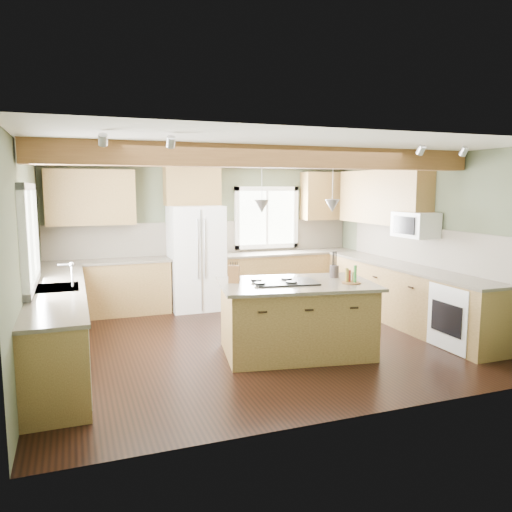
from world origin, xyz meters
name	(u,v)px	position (x,y,z in m)	size (l,w,h in m)	color
floor	(254,341)	(0.00, 0.00, 0.00)	(5.60, 5.60, 0.00)	black
ceiling	(254,150)	(0.00, 0.00, 2.60)	(5.60, 5.60, 0.00)	silver
wall_back	(207,233)	(0.00, 2.50, 1.30)	(5.60, 5.60, 0.00)	#484F38
wall_left	(27,258)	(-2.80, 0.00, 1.30)	(5.00, 5.00, 0.00)	#484F38
wall_right	(424,240)	(2.80, 0.00, 1.30)	(5.00, 5.00, 0.00)	#484F38
ceiling_beam	(273,157)	(0.00, -0.66, 2.47)	(5.55, 0.26, 0.26)	brown
soffit_trim	(208,163)	(0.00, 2.40, 2.54)	(5.55, 0.20, 0.10)	brown
backsplash_back	(207,238)	(0.00, 2.48, 1.21)	(5.58, 0.03, 0.58)	brown
backsplash_right	(421,246)	(2.78, 0.05, 1.21)	(0.03, 3.70, 0.58)	brown
base_cab_back_left	(108,289)	(-1.79, 2.20, 0.44)	(2.02, 0.60, 0.88)	brown
counter_back_left	(106,262)	(-1.79, 2.20, 0.90)	(2.06, 0.64, 0.04)	#443D32
base_cab_back_right	(288,277)	(1.49, 2.20, 0.44)	(2.62, 0.60, 0.88)	brown
counter_back_right	(289,253)	(1.49, 2.20, 0.90)	(2.66, 0.64, 0.04)	#443D32
base_cab_left	(59,326)	(-2.50, 0.05, 0.44)	(0.60, 3.70, 0.88)	brown
counter_left	(57,289)	(-2.50, 0.05, 0.90)	(0.64, 3.74, 0.04)	#443D32
base_cab_right	(404,296)	(2.50, 0.05, 0.44)	(0.60, 3.70, 0.88)	brown
counter_right	(405,267)	(2.50, 0.05, 0.90)	(0.64, 3.74, 0.04)	#443D32
upper_cab_back_left	(91,197)	(-1.99, 2.33, 1.95)	(1.40, 0.35, 0.90)	brown
upper_cab_over_fridge	(192,185)	(-0.30, 2.33, 2.15)	(0.96, 0.35, 0.70)	brown
upper_cab_right	(382,197)	(2.62, 0.90, 1.95)	(0.35, 2.20, 0.90)	brown
upper_cab_back_corner	(325,196)	(2.30, 2.33, 1.95)	(0.90, 0.35, 0.90)	brown
window_left	(28,236)	(-2.78, 0.05, 1.55)	(0.04, 1.60, 1.05)	white
window_back	(266,218)	(1.15, 2.48, 1.55)	(1.10, 0.04, 1.00)	white
sink	(57,289)	(-2.50, 0.05, 0.91)	(0.50, 0.65, 0.03)	#262628
faucet	(72,276)	(-2.32, 0.05, 1.05)	(0.02, 0.02, 0.28)	#B2B2B7
dishwasher	(57,362)	(-2.49, -1.25, 0.43)	(0.60, 0.60, 0.84)	white
oven	(465,316)	(2.49, -1.25, 0.43)	(0.60, 0.72, 0.84)	white
microwave	(415,225)	(2.58, -0.05, 1.55)	(0.40, 0.70, 0.38)	white
pendant_left	(262,206)	(-0.11, -0.58, 1.88)	(0.18, 0.18, 0.16)	#B2B2B7
pendant_right	(332,206)	(0.78, -0.73, 1.88)	(0.18, 0.18, 0.16)	#B2B2B7
refrigerator	(196,258)	(-0.30, 2.12, 0.90)	(0.90, 0.74, 1.80)	white
island	(296,319)	(0.33, -0.66, 0.44)	(1.80, 1.10, 0.88)	brown
island_top	(297,284)	(0.33, -0.66, 0.90)	(1.92, 1.22, 0.04)	#443D32
cooktop	(285,282)	(0.19, -0.63, 0.93)	(0.78, 0.52, 0.02)	black
knife_block	(234,274)	(-0.41, -0.40, 1.03)	(0.13, 0.10, 0.22)	brown
utensil_crock	(334,271)	(0.95, -0.50, 1.00)	(0.12, 0.12, 0.16)	#484139
bottle_tray	(352,275)	(0.95, -0.95, 1.03)	(0.24, 0.24, 0.22)	brown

